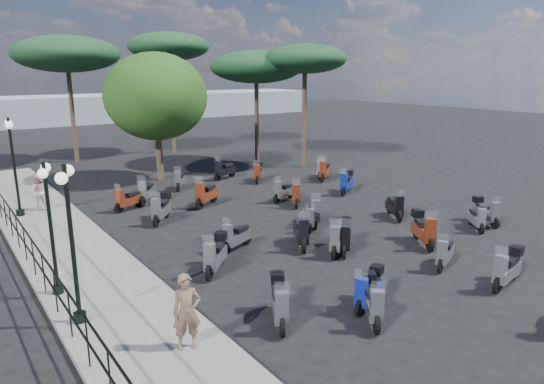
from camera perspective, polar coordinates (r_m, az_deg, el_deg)
ground at (r=17.89m, az=-0.15°, el=-5.03°), size 120.00×120.00×0.00m
sidewalk at (r=18.03m, az=-23.23°, el=-5.81°), size 3.00×30.00×0.15m
railing at (r=17.40m, az=-27.51°, el=-4.14°), size 0.04×26.04×1.10m
lamp_post_0 at (r=11.79m, az=-22.55°, el=-4.66°), size 0.58×1.05×3.77m
lamp_post_1 at (r=13.59m, az=-24.66°, el=-3.05°), size 0.46×1.01×3.53m
lamp_post_2 at (r=21.69m, az=-28.12°, el=3.26°), size 0.37×1.16×3.94m
woman at (r=10.56m, az=-10.00°, el=-13.72°), size 0.70×0.56×1.67m
pedestrian_far at (r=22.56m, az=-25.81°, el=0.05°), size 0.88×0.77×1.55m
scooter_0 at (r=11.81m, az=0.90°, el=-12.94°), size 1.03×1.51×1.34m
scooter_1 at (r=12.77m, az=11.28°, el=-11.23°), size 1.47×0.80×1.24m
scooter_2 at (r=14.64m, az=-6.67°, el=-7.42°), size 1.36×1.34×1.39m
scooter_3 at (r=19.69m, az=-12.90°, el=-1.96°), size 1.31×1.43×1.41m
scooter_4 at (r=21.73m, az=-16.58°, el=-0.92°), size 1.49×0.84×1.27m
scooter_5 at (r=22.64m, az=-14.55°, el=-0.05°), size 1.22×1.44×1.42m
scooter_6 at (r=12.14m, az=11.72°, el=-12.51°), size 1.13×1.40×1.31m
scooter_7 at (r=16.28m, az=8.62°, el=-5.28°), size 1.33×1.29×1.34m
scooter_8 at (r=16.57m, az=3.46°, el=-4.80°), size 1.09×1.62×1.46m
scooter_9 at (r=16.34m, az=-4.22°, el=-5.31°), size 1.52×0.79×1.28m
scooter_10 at (r=21.65m, az=-7.75°, el=-0.30°), size 1.62×1.13×1.48m
scooter_11 at (r=24.91m, az=-10.81°, el=1.34°), size 1.04×1.39×1.30m
scooter_12 at (r=15.82m, az=19.66°, el=-6.86°), size 1.47×0.79×1.24m
scooter_13 at (r=15.10m, az=25.92°, el=-8.17°), size 1.70×0.60×1.36m
scooter_14 at (r=16.10m, az=7.82°, el=-5.59°), size 1.48×1.07×1.37m
scooter_15 at (r=18.42m, az=4.62°, el=-3.04°), size 1.14×1.16×1.18m
scooter_16 at (r=22.26m, az=1.39°, el=0.04°), size 1.56×0.70×1.27m
scooter_17 at (r=26.87m, az=-5.63°, el=2.54°), size 1.69×0.83×1.40m
scooter_19 at (r=17.50m, az=17.38°, el=-4.28°), size 1.12×1.59×1.43m
scooter_20 at (r=18.97m, az=5.02°, el=-2.39°), size 1.16×1.49×1.42m
scooter_21 at (r=20.32m, az=14.26°, el=-1.74°), size 0.98×1.49×1.33m
scooter_22 at (r=21.56m, az=2.83°, el=-0.36°), size 1.13×1.44×1.37m
scooter_23 at (r=26.17m, az=-1.62°, el=2.30°), size 1.20×1.34×1.31m
scooter_25 at (r=20.73m, az=23.86°, el=-2.17°), size 0.86×1.51×1.28m
scooter_26 at (r=19.88m, az=22.95°, el=-2.96°), size 1.01×1.22×1.19m
scooter_27 at (r=23.93m, az=8.76°, el=1.08°), size 1.54×1.10×1.39m
scooter_28 at (r=26.62m, az=6.22°, el=2.46°), size 1.53×1.22×1.46m
scooter_29 at (r=27.27m, az=5.83°, el=2.61°), size 1.32×1.07×1.27m
broadleaf_tree at (r=26.85m, az=-13.47°, el=10.85°), size 5.45×5.45×6.82m
pine_0 at (r=35.67m, az=-12.03°, el=16.37°), size 5.64×5.64×8.44m
pine_1 at (r=31.21m, az=-1.86°, el=14.49°), size 5.86×5.86×7.09m
pine_2 at (r=33.95m, az=-23.02°, el=14.70°), size 6.55×6.55×7.99m
pine_3 at (r=29.77m, az=3.91°, el=15.31°), size 4.99×4.99×7.39m
distant_hills at (r=59.72m, az=-26.42°, el=8.54°), size 70.00×8.00×3.00m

